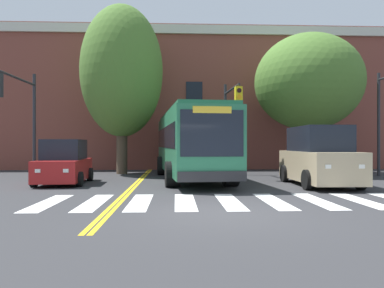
{
  "coord_description": "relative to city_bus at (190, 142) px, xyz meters",
  "views": [
    {
      "loc": [
        -1.11,
        -9.2,
        1.7
      ],
      "look_at": [
        -0.34,
        8.16,
        1.71
      ],
      "focal_mm": 35.0,
      "sensor_mm": 36.0,
      "label": 1
    }
  ],
  "objects": [
    {
      "name": "crosswalk",
      "position": [
        0.88,
        -7.32,
        -1.79
      ],
      "size": [
        11.19,
        3.34,
        0.01
      ],
      "color": "white",
      "rests_on": "ground"
    },
    {
      "name": "lane_line_yellow_inner",
      "position": [
        -2.48,
        6.68,
        -1.79
      ],
      "size": [
        0.12,
        36.0,
        0.01
      ],
      "primitive_type": "cube",
      "color": "gold",
      "rests_on": "ground"
    },
    {
      "name": "car_teal_behind_bus",
      "position": [
        -0.83,
        10.18,
        -0.98
      ],
      "size": [
        2.44,
        4.75,
        1.79
      ],
      "color": "#236B70",
      "rests_on": "ground"
    },
    {
      "name": "building_facade",
      "position": [
        0.54,
        10.12,
        3.12
      ],
      "size": [
        39.89,
        7.0,
        9.81
      ],
      "color": "brown",
      "rests_on": "ground"
    },
    {
      "name": "car_tan_far_lane",
      "position": [
        5.19,
        -3.15,
        -0.65
      ],
      "size": [
        2.28,
        4.96,
        2.44
      ],
      "color": "tan",
      "rests_on": "ground"
    },
    {
      "name": "street_tree_curbside_small",
      "position": [
        -3.8,
        3.31,
        4.1
      ],
      "size": [
        5.45,
        5.7,
        9.71
      ],
      "color": "#4C3D2D",
      "rests_on": "ground"
    },
    {
      "name": "traffic_light_overhead",
      "position": [
        2.17,
        1.11,
        1.57
      ],
      "size": [
        0.46,
        3.46,
        5.07
      ],
      "color": "#28282D",
      "rests_on": "ground"
    },
    {
      "name": "car_red_near_lane",
      "position": [
        -5.51,
        -2.0,
        -0.93
      ],
      "size": [
        2.14,
        3.88,
        1.91
      ],
      "color": "#AD1E1E",
      "rests_on": "ground"
    },
    {
      "name": "street_tree_curbside_large",
      "position": [
        6.93,
        2.87,
        3.49
      ],
      "size": [
        8.46,
        8.43,
        8.06
      ],
      "color": "#4C3D2D",
      "rests_on": "ground"
    },
    {
      "name": "city_bus",
      "position": [
        0.0,
        0.0,
        0.0
      ],
      "size": [
        3.62,
        11.35,
        3.27
      ],
      "color": "#28704C",
      "rests_on": "ground"
    },
    {
      "name": "traffic_light_far_corner",
      "position": [
        -7.99,
        -0.5,
        1.74
      ],
      "size": [
        0.34,
        4.09,
        5.31
      ],
      "color": "#28282D",
      "rests_on": "ground"
    },
    {
      "name": "ground_plane",
      "position": [
        0.39,
        -9.13,
        -1.79
      ],
      "size": [
        120.0,
        120.0,
        0.0
      ],
      "primitive_type": "plane",
      "color": "#303033"
    },
    {
      "name": "lane_line_yellow_outer",
      "position": [
        -2.32,
        6.68,
        -1.79
      ],
      "size": [
        0.12,
        36.0,
        0.01
      ],
      "primitive_type": "cube",
      "color": "gold",
      "rests_on": "ground"
    }
  ]
}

